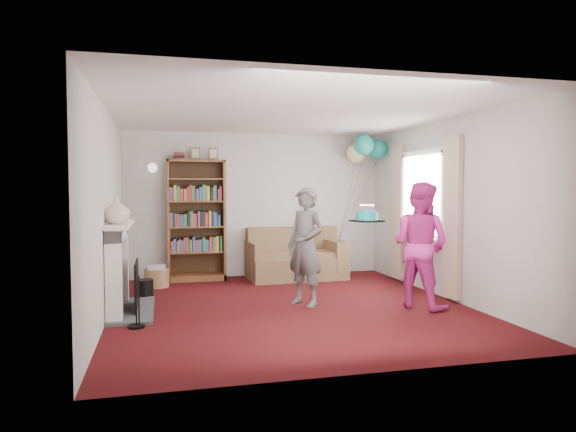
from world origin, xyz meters
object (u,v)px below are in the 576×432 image
object	(u,v)px
bookcase	(196,222)
sofa	(295,259)
person_magenta	(420,245)
birthday_cake	(367,216)
person_striped	(306,246)

from	to	relation	value
bookcase	sofa	xyz separation A→B (m)	(1.66, -0.24, -0.66)
person_magenta	birthday_cake	bearing A→B (deg)	41.71
bookcase	person_striped	bearing A→B (deg)	-60.42
sofa	person_magenta	bearing A→B (deg)	-70.86
bookcase	person_striped	distance (m)	2.59
person_striped	person_magenta	distance (m)	1.48
sofa	person_magenta	world-z (taller)	person_magenta
sofa	birthday_cake	bearing A→B (deg)	-84.33
person_striped	person_magenta	bearing A→B (deg)	36.70
birthday_cake	bookcase	bearing A→B (deg)	128.31
person_striped	person_magenta	world-z (taller)	person_magenta
person_magenta	birthday_cake	world-z (taller)	person_magenta
bookcase	birthday_cake	bearing A→B (deg)	-51.69
sofa	birthday_cake	world-z (taller)	birthday_cake
person_striped	bookcase	bearing A→B (deg)	175.32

